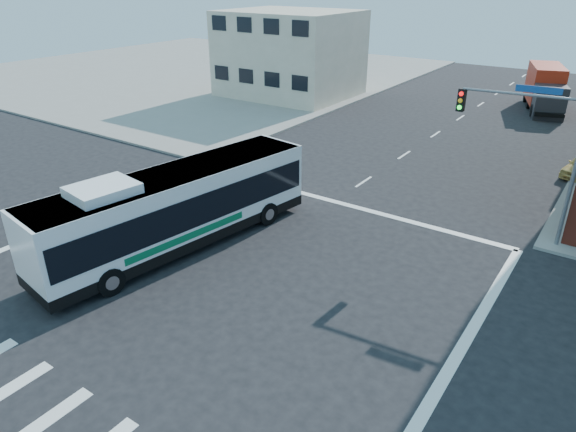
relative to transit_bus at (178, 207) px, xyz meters
The scene contains 6 objects.
ground 3.96m from the transit_bus, 21.36° to the right, with size 120.00×120.00×0.00m, color black.
sidewalk_nw 46.37m from the transit_bus, 133.28° to the left, with size 50.00×50.00×0.15m, color gray.
building_west 31.92m from the transit_bus, 115.64° to the left, with size 12.06×10.06×8.00m.
signal_mast_ne 15.77m from the transit_bus, 37.21° to the left, with size 7.91×1.13×8.07m.
transit_bus is the anchor object (origin of this frame).
box_truck 37.57m from the transit_bus, 77.16° to the left, with size 4.82×8.71×3.77m.
Camera 1 is at (12.41, -12.83, 11.22)m, focal length 32.00 mm.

